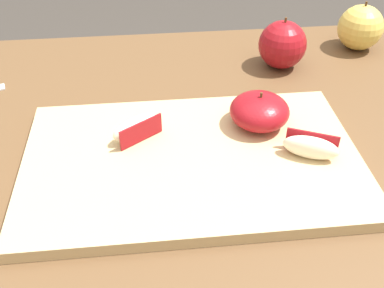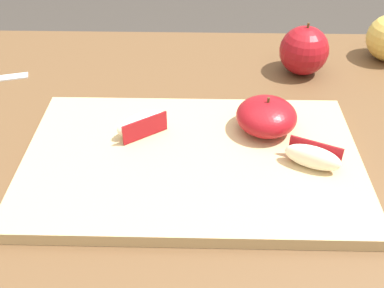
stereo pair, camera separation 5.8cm
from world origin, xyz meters
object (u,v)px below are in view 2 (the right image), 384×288
(cutting_board, at_px, (192,161))
(apple_wedge_middle, at_px, (313,157))
(whole_apple_red_delicious, at_px, (304,51))
(apple_half_skin_up, at_px, (266,116))
(apple_wedge_near_knife, at_px, (141,124))

(cutting_board, height_order, apple_wedge_middle, apple_wedge_middle)
(cutting_board, xyz_separation_m, whole_apple_red_delicious, (0.19, 0.26, 0.03))
(apple_wedge_middle, xyz_separation_m, whole_apple_red_delicious, (0.03, 0.27, 0.01))
(cutting_board, distance_m, apple_half_skin_up, 0.12)
(whole_apple_red_delicious, bearing_deg, apple_wedge_middle, -97.08)
(cutting_board, bearing_deg, apple_half_skin_up, 30.57)
(cutting_board, relative_size, apple_wedge_near_knife, 6.14)
(cutting_board, bearing_deg, apple_wedge_near_knife, 145.84)
(whole_apple_red_delicious, bearing_deg, apple_wedge_near_knife, -141.27)
(cutting_board, relative_size, apple_wedge_middle, 5.92)
(apple_half_skin_up, height_order, apple_wedge_middle, apple_half_skin_up)
(apple_half_skin_up, height_order, apple_wedge_near_knife, apple_half_skin_up)
(cutting_board, distance_m, apple_wedge_near_knife, 0.09)
(apple_half_skin_up, relative_size, apple_wedge_near_knife, 1.17)
(apple_wedge_near_knife, bearing_deg, cutting_board, -34.16)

